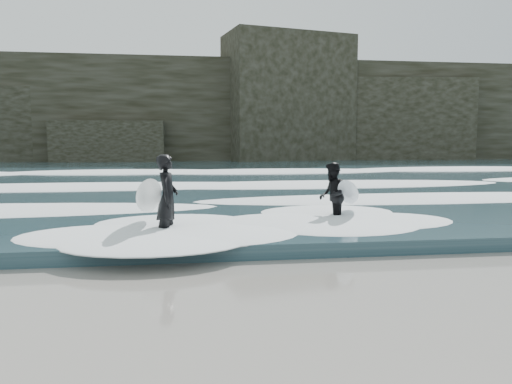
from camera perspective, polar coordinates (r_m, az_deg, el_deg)
The scene contains 8 objects.
ground at distance 6.31m, azimuth 3.90°, elevation -14.37°, with size 120.00×120.00×0.00m, color #7E6F55.
sea at distance 34.86m, azimuth -6.19°, elevation 2.47°, with size 90.00×52.00×0.30m, color #254049.
headland at distance 51.87m, azimuth -6.95°, elevation 8.92°, with size 70.00×9.00×10.00m, color black.
foam_near at distance 14.94m, azimuth -3.38°, elevation -1.00°, with size 60.00×3.20×0.20m, color white.
foam_mid at distance 21.89m, azimuth -4.95°, elevation 1.22°, with size 60.00×4.00×0.24m, color white.
foam_far at distance 30.86m, azimuth -5.92°, elevation 2.60°, with size 60.00×4.80×0.30m, color white.
surfer_left at distance 10.88m, azimuth -10.42°, elevation -0.71°, with size 1.05×1.90×1.90m.
surfer_right at distance 12.61m, azimuth 8.88°, elevation -0.36°, with size 1.41×1.85×1.65m.
Camera 1 is at (-1.26, -5.78, 2.18)m, focal length 35.00 mm.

